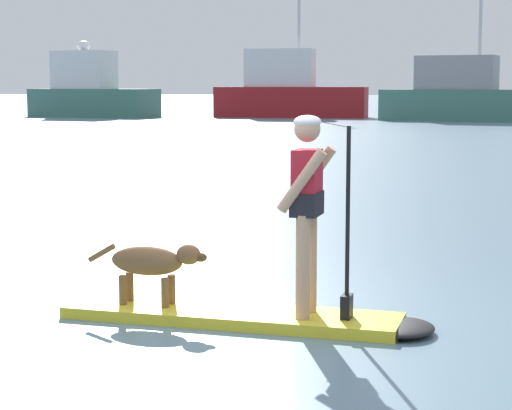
{
  "coord_description": "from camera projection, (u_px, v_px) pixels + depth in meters",
  "views": [
    {
      "loc": [
        1.97,
        -7.78,
        2.05
      ],
      "look_at": [
        0.0,
        1.0,
        0.9
      ],
      "focal_mm": 65.97,
      "sensor_mm": 36.0,
      "label": 1
    }
  ],
  "objects": [
    {
      "name": "paddleboard",
      "position": [
        256.0,
        317.0,
        8.15
      ],
      "size": [
        3.28,
        0.88,
        0.1
      ],
      "color": "yellow",
      "rests_on": "ground_plane"
    },
    {
      "name": "ground_plane",
      "position": [
        231.0,
        321.0,
        8.22
      ],
      "size": [
        400.0,
        400.0,
        0.0
      ],
      "primitive_type": "plane",
      "color": "slate"
    },
    {
      "name": "moored_boat_far_starboard",
      "position": [
        288.0,
        92.0,
        60.76
      ],
      "size": [
        9.75,
        2.58,
        9.72
      ],
      "color": "maroon",
      "rests_on": "ground_plane"
    },
    {
      "name": "moored_boat_center",
      "position": [
        91.0,
        92.0,
        61.76
      ],
      "size": [
        8.94,
        4.76,
        4.95
      ],
      "color": "#3F7266",
      "rests_on": "ground_plane"
    },
    {
      "name": "moored_boat_far_port",
      "position": [
        466.0,
        96.0,
        54.67
      ],
      "size": [
        10.46,
        4.92,
        9.24
      ],
      "color": "#3F7266",
      "rests_on": "ground_plane"
    },
    {
      "name": "person_paddler",
      "position": [
        309.0,
        200.0,
        7.88
      ],
      "size": [
        0.62,
        0.5,
        1.7
      ],
      "color": "tan",
      "rests_on": "paddleboard"
    },
    {
      "name": "dog",
      "position": [
        152.0,
        263.0,
        8.36
      ],
      "size": [
        1.14,
        0.26,
        0.56
      ],
      "color": "brown",
      "rests_on": "paddleboard"
    }
  ]
}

